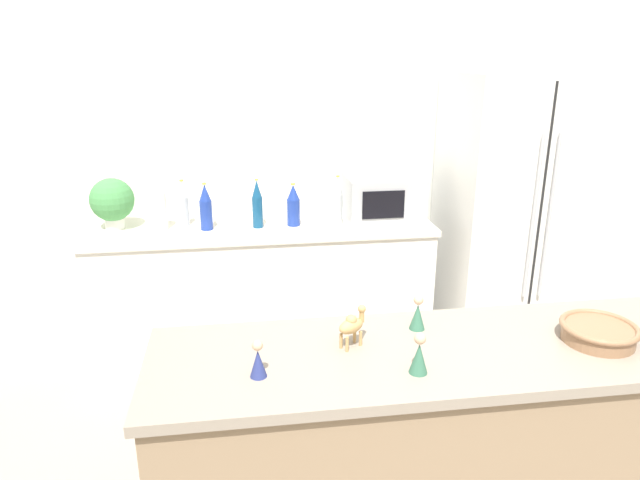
{
  "coord_description": "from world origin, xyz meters",
  "views": [
    {
      "loc": [
        -0.64,
        -1.05,
        1.94
      ],
      "look_at": [
        -0.29,
        1.45,
        1.08
      ],
      "focal_mm": 32.0,
      "sensor_mm": 36.0,
      "label": 1
    }
  ],
  "objects_px": {
    "paper_towel_roll": "(157,211)",
    "microwave": "(383,197)",
    "back_bottle_4": "(206,208)",
    "wise_man_figurine_blue": "(258,361)",
    "back_bottle_2": "(257,204)",
    "back_bottle_3": "(293,205)",
    "potted_plant": "(112,201)",
    "back_bottle_0": "(183,204)",
    "back_bottle_1": "(338,202)",
    "wise_man_figurine_crimson": "(419,356)",
    "refrigerator": "(510,215)",
    "camel_figurine": "(352,325)",
    "wise_man_figurine_purple": "(418,314)",
    "fruit_bowl": "(599,332)"
  },
  "relations": [
    {
      "from": "refrigerator",
      "to": "camel_figurine",
      "type": "distance_m",
      "value": 2.24
    },
    {
      "from": "back_bottle_4",
      "to": "back_bottle_3",
      "type": "bearing_deg",
      "value": 1.24
    },
    {
      "from": "potted_plant",
      "to": "wise_man_figurine_purple",
      "type": "bearing_deg",
      "value": -52.38
    },
    {
      "from": "refrigerator",
      "to": "back_bottle_2",
      "type": "distance_m",
      "value": 1.64
    },
    {
      "from": "microwave",
      "to": "wise_man_figurine_crimson",
      "type": "xyz_separation_m",
      "value": [
        -0.4,
        -2.03,
        0.04
      ]
    },
    {
      "from": "back_bottle_3",
      "to": "wise_man_figurine_purple",
      "type": "distance_m",
      "value": 1.7
    },
    {
      "from": "microwave",
      "to": "back_bottle_2",
      "type": "xyz_separation_m",
      "value": [
        -0.81,
        -0.08,
        0.01
      ]
    },
    {
      "from": "back_bottle_4",
      "to": "wise_man_figurine_blue",
      "type": "height_order",
      "value": "back_bottle_4"
    },
    {
      "from": "back_bottle_2",
      "to": "wise_man_figurine_crimson",
      "type": "xyz_separation_m",
      "value": [
        0.41,
        -1.94,
        0.04
      ]
    },
    {
      "from": "camel_figurine",
      "to": "wise_man_figurine_crimson",
      "type": "xyz_separation_m",
      "value": [
        0.17,
        -0.18,
        -0.02
      ]
    },
    {
      "from": "back_bottle_0",
      "to": "back_bottle_2",
      "type": "height_order",
      "value": "back_bottle_2"
    },
    {
      "from": "camel_figurine",
      "to": "back_bottle_3",
      "type": "bearing_deg",
      "value": 90.62
    },
    {
      "from": "potted_plant",
      "to": "back_bottle_3",
      "type": "relative_size",
      "value": 1.17
    },
    {
      "from": "paper_towel_roll",
      "to": "fruit_bowl",
      "type": "xyz_separation_m",
      "value": [
        1.67,
        -1.87,
        0.04
      ]
    },
    {
      "from": "wise_man_figurine_crimson",
      "to": "back_bottle_3",
      "type": "bearing_deg",
      "value": 95.44
    },
    {
      "from": "back_bottle_2",
      "to": "back_bottle_4",
      "type": "relative_size",
      "value": 1.05
    },
    {
      "from": "back_bottle_1",
      "to": "back_bottle_3",
      "type": "xyz_separation_m",
      "value": [
        -0.27,
        0.03,
        -0.02
      ]
    },
    {
      "from": "wise_man_figurine_blue",
      "to": "wise_man_figurine_purple",
      "type": "bearing_deg",
      "value": 22.03
    },
    {
      "from": "back_bottle_2",
      "to": "wise_man_figurine_blue",
      "type": "relative_size",
      "value": 2.53
    },
    {
      "from": "camel_figurine",
      "to": "wise_man_figurine_purple",
      "type": "bearing_deg",
      "value": 19.59
    },
    {
      "from": "fruit_bowl",
      "to": "camel_figurine",
      "type": "xyz_separation_m",
      "value": [
        -0.82,
        0.08,
        0.04
      ]
    },
    {
      "from": "back_bottle_0",
      "to": "wise_man_figurine_crimson",
      "type": "height_order",
      "value": "back_bottle_0"
    },
    {
      "from": "back_bottle_0",
      "to": "paper_towel_roll",
      "type": "bearing_deg",
      "value": -154.64
    },
    {
      "from": "back_bottle_3",
      "to": "microwave",
      "type": "bearing_deg",
      "value": 7.14
    },
    {
      "from": "back_bottle_0",
      "to": "back_bottle_4",
      "type": "relative_size",
      "value": 1.0
    },
    {
      "from": "back_bottle_1",
      "to": "wise_man_figurine_blue",
      "type": "distance_m",
      "value": 1.96
    },
    {
      "from": "microwave",
      "to": "back_bottle_0",
      "type": "height_order",
      "value": "back_bottle_0"
    },
    {
      "from": "back_bottle_0",
      "to": "back_bottle_2",
      "type": "distance_m",
      "value": 0.47
    },
    {
      "from": "fruit_bowl",
      "to": "wise_man_figurine_purple",
      "type": "xyz_separation_m",
      "value": [
        -0.57,
        0.17,
        0.02
      ]
    },
    {
      "from": "potted_plant",
      "to": "camel_figurine",
      "type": "relative_size",
      "value": 2.31
    },
    {
      "from": "paper_towel_roll",
      "to": "wise_man_figurine_crimson",
      "type": "relative_size",
      "value": 1.74
    },
    {
      "from": "back_bottle_2",
      "to": "back_bottle_1",
      "type": "bearing_deg",
      "value": -2.86
    },
    {
      "from": "fruit_bowl",
      "to": "back_bottle_4",
      "type": "bearing_deg",
      "value": 126.69
    },
    {
      "from": "back_bottle_2",
      "to": "back_bottle_3",
      "type": "xyz_separation_m",
      "value": [
        0.22,
        0.01,
        -0.02
      ]
    },
    {
      "from": "paper_towel_roll",
      "to": "back_bottle_4",
      "type": "relative_size",
      "value": 0.8
    },
    {
      "from": "back_bottle_0",
      "to": "camel_figurine",
      "type": "distance_m",
      "value": 1.99
    },
    {
      "from": "refrigerator",
      "to": "microwave",
      "type": "height_order",
      "value": "refrigerator"
    },
    {
      "from": "back_bottle_1",
      "to": "wise_man_figurine_crimson",
      "type": "height_order",
      "value": "back_bottle_1"
    },
    {
      "from": "back_bottle_4",
      "to": "microwave",
      "type": "bearing_deg",
      "value": 4.34
    },
    {
      "from": "potted_plant",
      "to": "back_bottle_1",
      "type": "xyz_separation_m",
      "value": [
        1.36,
        -0.12,
        -0.02
      ]
    },
    {
      "from": "back_bottle_1",
      "to": "back_bottle_4",
      "type": "bearing_deg",
      "value": 178.38
    },
    {
      "from": "camel_figurine",
      "to": "back_bottle_0",
      "type": "bearing_deg",
      "value": 110.44
    },
    {
      "from": "back_bottle_4",
      "to": "wise_man_figurine_crimson",
      "type": "relative_size",
      "value": 2.18
    },
    {
      "from": "paper_towel_roll",
      "to": "microwave",
      "type": "distance_m",
      "value": 1.42
    },
    {
      "from": "microwave",
      "to": "back_bottle_0",
      "type": "bearing_deg",
      "value": 179.01
    },
    {
      "from": "fruit_bowl",
      "to": "microwave",
      "type": "bearing_deg",
      "value": 97.42
    },
    {
      "from": "paper_towel_roll",
      "to": "wise_man_figurine_blue",
      "type": "height_order",
      "value": "wise_man_figurine_blue"
    },
    {
      "from": "paper_towel_roll",
      "to": "back_bottle_3",
      "type": "distance_m",
      "value": 0.83
    },
    {
      "from": "fruit_bowl",
      "to": "refrigerator",
      "type": "bearing_deg",
      "value": 72.35
    },
    {
      "from": "back_bottle_1",
      "to": "back_bottle_2",
      "type": "relative_size",
      "value": 1.04
    }
  ]
}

